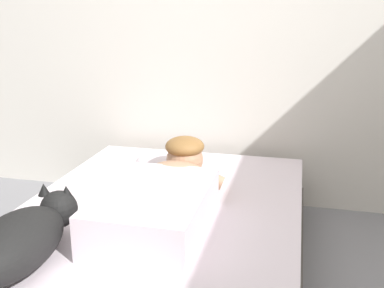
# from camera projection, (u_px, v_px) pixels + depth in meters

# --- Properties ---
(back_wall) EXTENTS (4.34, 0.12, 2.50)m
(back_wall) POSITION_uv_depth(u_px,v_px,m) (230.00, 10.00, 2.80)
(back_wall) COLOR silver
(back_wall) RESTS_ON ground
(bed) EXTENTS (1.33, 1.96, 0.36)m
(bed) POSITION_uv_depth(u_px,v_px,m) (156.00, 249.00, 2.09)
(bed) COLOR #4C4742
(bed) RESTS_ON ground
(pillow) EXTENTS (0.52, 0.32, 0.11)m
(pillow) POSITION_uv_depth(u_px,v_px,m) (180.00, 163.00, 2.54)
(pillow) COLOR silver
(pillow) RESTS_ON bed
(person_lying) EXTENTS (0.43, 0.92, 0.27)m
(person_lying) POSITION_uv_depth(u_px,v_px,m) (165.00, 194.00, 1.98)
(person_lying) COLOR silver
(person_lying) RESTS_ON bed
(dog) EXTENTS (0.26, 0.57, 0.21)m
(dog) POSITION_uv_depth(u_px,v_px,m) (22.00, 239.00, 1.59)
(dog) COLOR black
(dog) RESTS_ON bed
(coffee_cup) EXTENTS (0.12, 0.09, 0.07)m
(coffee_cup) POSITION_uv_depth(u_px,v_px,m) (192.00, 178.00, 2.36)
(coffee_cup) COLOR teal
(coffee_cup) RESTS_ON bed
(cell_phone) EXTENTS (0.07, 0.14, 0.01)m
(cell_phone) POSITION_uv_depth(u_px,v_px,m) (125.00, 216.00, 1.99)
(cell_phone) COLOR black
(cell_phone) RESTS_ON bed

